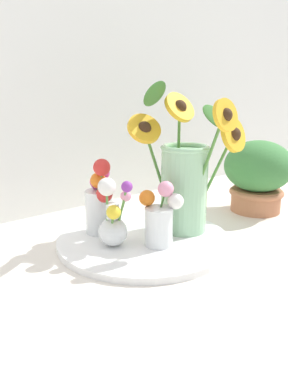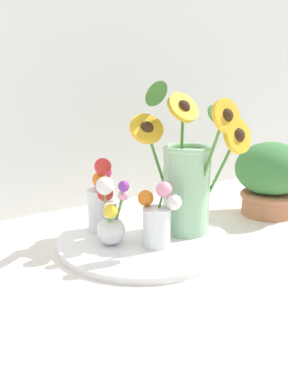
% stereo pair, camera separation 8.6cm
% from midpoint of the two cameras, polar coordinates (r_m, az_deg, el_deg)
% --- Properties ---
extents(ground_plane, '(6.00, 6.00, 0.00)m').
position_cam_midpoint_polar(ground_plane, '(0.82, 4.63, -10.11)').
color(ground_plane, silver).
extents(serving_tray, '(0.41, 0.41, 0.02)m').
position_cam_midpoint_polar(serving_tray, '(0.90, 2.76, -7.33)').
color(serving_tray, white).
rests_on(serving_tray, ground_plane).
extents(mason_jar_sunflowers, '(0.26, 0.21, 0.37)m').
position_cam_midpoint_polar(mason_jar_sunflowers, '(0.90, 9.41, 2.13)').
color(mason_jar_sunflowers, '#99CC9E').
rests_on(mason_jar_sunflowers, serving_tray).
extents(vase_small_center, '(0.08, 0.09, 0.15)m').
position_cam_midpoint_polar(vase_small_center, '(0.83, 5.08, -4.10)').
color(vase_small_center, white).
rests_on(vase_small_center, serving_tray).
extents(vase_bulb_right, '(0.06, 0.08, 0.16)m').
position_cam_midpoint_polar(vase_bulb_right, '(0.83, -2.10, -4.12)').
color(vase_bulb_right, white).
rests_on(vase_bulb_right, serving_tray).
extents(vase_small_back, '(0.07, 0.09, 0.19)m').
position_cam_midpoint_polar(vase_small_back, '(0.91, -3.76, -1.14)').
color(vase_small_back, white).
rests_on(vase_small_back, serving_tray).
extents(potted_plant, '(0.20, 0.20, 0.21)m').
position_cam_midpoint_polar(potted_plant, '(1.14, 20.70, 2.20)').
color(potted_plant, '#B7704C').
rests_on(potted_plant, ground_plane).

